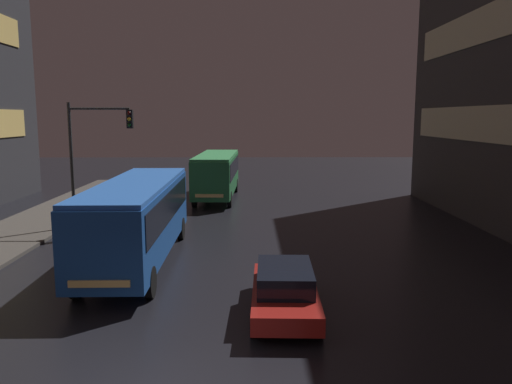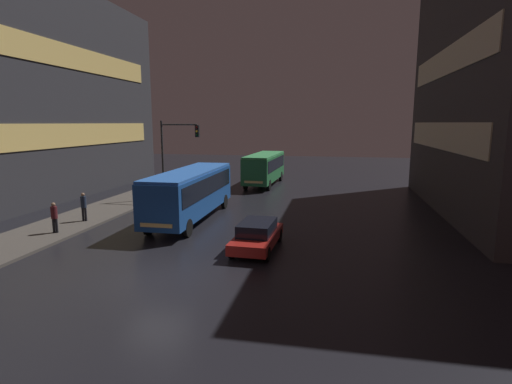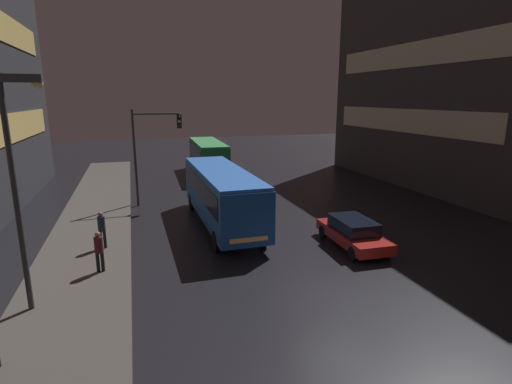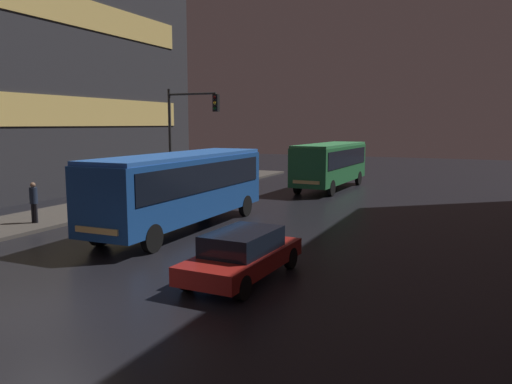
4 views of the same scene
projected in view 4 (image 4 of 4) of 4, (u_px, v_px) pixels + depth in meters
name	position (u px, v px, depth m)	size (l,w,h in m)	color
ground_plane	(37.00, 313.00, 11.64)	(120.00, 120.00, 0.00)	black
sidewalk_left	(68.00, 213.00, 24.34)	(4.00, 48.00, 0.15)	#47423D
bus_near	(182.00, 183.00, 20.77)	(2.63, 10.42, 3.17)	#194793
bus_far	(331.00, 161.00, 33.60)	(2.75, 9.30, 3.09)	#236B38
car_taxi	(243.00, 254.00, 14.19)	(1.99, 4.60, 1.39)	maroon
pedestrian_near	(34.00, 199.00, 21.45)	(0.38, 0.38, 1.76)	black
traffic_light_main	(186.00, 127.00, 27.00)	(3.15, 0.35, 6.28)	#2D2D2D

